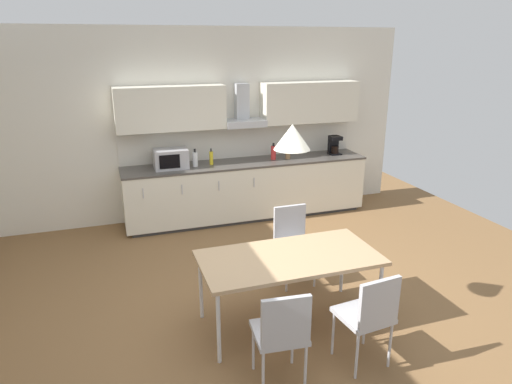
# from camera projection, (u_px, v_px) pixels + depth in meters

# --- Properties ---
(ground_plane) EXTENTS (8.50, 8.46, 0.02)m
(ground_plane) POSITION_uv_depth(u_px,v_px,m) (251.00, 307.00, 4.77)
(ground_plane) COLOR brown
(wall_back) EXTENTS (6.80, 0.10, 2.85)m
(wall_back) POSITION_uv_depth(u_px,v_px,m) (192.00, 125.00, 6.90)
(wall_back) COLOR silver
(wall_back) RESTS_ON ground_plane
(kitchen_counter) EXTENTS (3.76, 0.69, 0.89)m
(kitchen_counter) POSITION_uv_depth(u_px,v_px,m) (247.00, 189.00, 7.09)
(kitchen_counter) COLOR #333333
(kitchen_counter) RESTS_ON ground_plane
(backsplash_tile) EXTENTS (3.74, 0.02, 0.46)m
(backsplash_tile) POSITION_uv_depth(u_px,v_px,m) (241.00, 143.00, 7.17)
(backsplash_tile) COLOR silver
(backsplash_tile) RESTS_ON kitchen_counter
(upper_wall_cabinets) EXTENTS (3.74, 0.40, 0.63)m
(upper_wall_cabinets) POSITION_uv_depth(u_px,v_px,m) (243.00, 106.00, 6.84)
(upper_wall_cabinets) COLOR silver
(microwave) EXTENTS (0.48, 0.35, 0.28)m
(microwave) POSITION_uv_depth(u_px,v_px,m) (171.00, 159.00, 6.56)
(microwave) COLOR #ADADB2
(microwave) RESTS_ON kitchen_counter
(coffee_maker) EXTENTS (0.18, 0.19, 0.30)m
(coffee_maker) POSITION_uv_depth(u_px,v_px,m) (334.00, 145.00, 7.38)
(coffee_maker) COLOR black
(coffee_maker) RESTS_ON kitchen_counter
(bottle_red) EXTENTS (0.08, 0.08, 0.26)m
(bottle_red) POSITION_uv_depth(u_px,v_px,m) (273.00, 152.00, 7.06)
(bottle_red) COLOR red
(bottle_red) RESTS_ON kitchen_counter
(bottle_yellow) EXTENTS (0.06, 0.06, 0.24)m
(bottle_yellow) POSITION_uv_depth(u_px,v_px,m) (211.00, 158.00, 6.76)
(bottle_yellow) COLOR yellow
(bottle_yellow) RESTS_ON kitchen_counter
(bottle_brown) EXTENTS (0.08, 0.08, 0.19)m
(bottle_brown) POSITION_uv_depth(u_px,v_px,m) (288.00, 154.00, 7.09)
(bottle_brown) COLOR brown
(bottle_brown) RESTS_ON kitchen_counter
(bottle_white) EXTENTS (0.08, 0.08, 0.26)m
(bottle_white) POSITION_uv_depth(u_px,v_px,m) (195.00, 159.00, 6.66)
(bottle_white) COLOR white
(bottle_white) RESTS_ON kitchen_counter
(dining_table) EXTENTS (1.68, 0.84, 0.72)m
(dining_table) POSITION_uv_depth(u_px,v_px,m) (289.00, 260.00, 4.28)
(dining_table) COLOR tan
(dining_table) RESTS_ON ground_plane
(chair_near_left) EXTENTS (0.44, 0.44, 0.87)m
(chair_near_left) POSITION_uv_depth(u_px,v_px,m) (282.00, 330.00, 3.50)
(chair_near_left) COLOR #B2B2B7
(chair_near_left) RESTS_ON ground_plane
(chair_near_right) EXTENTS (0.44, 0.44, 0.87)m
(chair_near_right) POSITION_uv_depth(u_px,v_px,m) (370.00, 312.00, 3.73)
(chair_near_right) COLOR #B2B2B7
(chair_near_right) RESTS_ON ground_plane
(chair_far_right) EXTENTS (0.40, 0.40, 0.87)m
(chair_far_right) POSITION_uv_depth(u_px,v_px,m) (293.00, 236.00, 5.16)
(chair_far_right) COLOR #B2B2B7
(chair_far_right) RESTS_ON ground_plane
(pendant_lamp) EXTENTS (0.32, 0.32, 0.22)m
(pendant_lamp) POSITION_uv_depth(u_px,v_px,m) (292.00, 137.00, 3.92)
(pendant_lamp) COLOR silver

